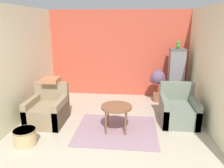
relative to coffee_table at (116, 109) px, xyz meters
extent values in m
cube|color=#C64C38|center=(-0.13, 2.32, 0.76)|extent=(4.07, 0.06, 2.46)
cube|color=beige|center=(-2.13, 0.41, 0.76)|extent=(0.06, 3.75, 2.46)
cube|color=beige|center=(1.87, 0.41, 0.76)|extent=(0.06, 3.75, 2.46)
cube|color=gray|center=(0.00, 0.00, -0.47)|extent=(1.62, 1.42, 0.01)
cylinder|color=brown|center=(0.00, 0.00, 0.04)|extent=(0.61, 0.61, 0.04)
cylinder|color=brown|center=(-0.19, -0.19, -0.23)|extent=(0.04, 0.04, 0.49)
cylinder|color=brown|center=(0.19, -0.19, -0.23)|extent=(0.04, 0.04, 0.49)
cylinder|color=brown|center=(-0.19, 0.19, -0.23)|extent=(0.04, 0.04, 0.49)
cylinder|color=brown|center=(0.19, 0.19, -0.23)|extent=(0.04, 0.04, 0.49)
cube|color=#8E7A5B|center=(-1.52, 0.20, -0.27)|extent=(0.75, 0.85, 0.41)
cube|color=#8E7A5B|center=(-1.52, 0.55, 0.14)|extent=(0.75, 0.14, 0.41)
cube|color=#8E7A5B|center=(-1.83, 0.20, -0.20)|extent=(0.12, 0.85, 0.56)
cube|color=#8E7A5B|center=(-1.20, 0.20, -0.20)|extent=(0.12, 0.85, 0.56)
cube|color=slate|center=(1.31, 0.49, -0.27)|extent=(0.75, 0.85, 0.41)
cube|color=slate|center=(1.31, 0.84, 0.14)|extent=(0.75, 0.14, 0.41)
cube|color=slate|center=(0.99, 0.49, -0.20)|extent=(0.12, 0.85, 0.56)
cube|color=slate|center=(1.62, 0.49, -0.20)|extent=(0.12, 0.85, 0.56)
cube|color=#555559|center=(1.46, 1.89, -0.43)|extent=(0.47, 0.47, 0.09)
cube|color=gray|center=(1.46, 1.89, 0.28)|extent=(0.40, 0.40, 1.33)
cube|color=#555559|center=(1.46, 1.89, 0.96)|extent=(0.41, 0.41, 0.03)
ellipsoid|color=green|center=(1.46, 1.89, 1.05)|extent=(0.10, 0.13, 0.16)
sphere|color=green|center=(1.46, 1.88, 1.14)|extent=(0.09, 0.09, 0.09)
cone|color=gold|center=(1.46, 1.84, 1.14)|extent=(0.04, 0.04, 0.04)
cone|color=green|center=(1.46, 1.95, 1.04)|extent=(0.05, 0.10, 0.14)
cylinder|color=brown|center=(0.98, 1.80, -0.35)|extent=(0.23, 0.23, 0.25)
cylinder|color=brown|center=(0.98, 1.80, -0.07)|extent=(0.03, 0.03, 0.31)
sphere|color=#664C6B|center=(0.98, 1.80, 0.21)|extent=(0.38, 0.38, 0.38)
sphere|color=#664C6B|center=(0.87, 1.83, 0.15)|extent=(0.23, 0.23, 0.23)
sphere|color=#664C6B|center=(1.08, 1.77, 0.17)|extent=(0.21, 0.21, 0.21)
cylinder|color=tan|center=(-1.58, -0.69, -0.33)|extent=(0.38, 0.38, 0.29)
cylinder|color=#957E57|center=(-1.58, -0.69, -0.19)|extent=(0.40, 0.40, 0.02)
cube|color=#B2704C|center=(-1.52, 0.55, 0.40)|extent=(0.36, 0.36, 0.10)
camera|label=1|loc=(0.31, -4.00, 1.66)|focal=35.00mm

